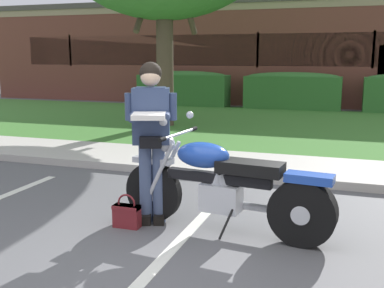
{
  "coord_description": "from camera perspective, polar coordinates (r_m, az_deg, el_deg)",
  "views": [
    {
      "loc": [
        1.32,
        -3.24,
        1.77
      ],
      "look_at": [
        -0.19,
        1.3,
        0.85
      ],
      "focal_mm": 43.3,
      "sensor_mm": 36.0,
      "label": 1
    }
  ],
  "objects": [
    {
      "name": "hedge_center_left",
      "position": [
        15.52,
        12.26,
        6.48
      ],
      "size": [
        3.08,
        0.9,
        1.24
      ],
      "color": "#336B2D",
      "rests_on": "ground"
    },
    {
      "name": "concrete_walk",
      "position": [
        7.53,
        7.87,
        -2.52
      ],
      "size": [
        60.0,
        1.5,
        0.08
      ],
      "primitive_type": "cube",
      "color": "#B7B2A8",
      "rests_on": "ground"
    },
    {
      "name": "stall_stripe_1",
      "position": [
        4.13,
        -4.16,
        -14.47
      ],
      "size": [
        0.15,
        4.4,
        0.01
      ],
      "primitive_type": "cube",
      "rotation": [
        0.0,
        0.0,
        -0.01
      ],
      "color": "silver",
      "rests_on": "ground"
    },
    {
      "name": "ground_plane",
      "position": [
        3.92,
        -3.49,
        -15.98
      ],
      "size": [
        140.0,
        140.0,
        0.0
      ],
      "primitive_type": "plane",
      "color": "#565659"
    },
    {
      "name": "hedge_left",
      "position": [
        16.37,
        -1.06,
        6.94
      ],
      "size": [
        3.19,
        0.9,
        1.24
      ],
      "color": "#336B2D",
      "rests_on": "ground"
    },
    {
      "name": "motorcycle",
      "position": [
        4.63,
        4.88,
        -5.3
      ],
      "size": [
        2.24,
        0.82,
        1.18
      ],
      "color": "black",
      "rests_on": "ground"
    },
    {
      "name": "handbag",
      "position": [
        4.92,
        -8.04,
        -8.53
      ],
      "size": [
        0.28,
        0.13,
        0.36
      ],
      "color": "maroon",
      "rests_on": "ground"
    },
    {
      "name": "grass_lawn",
      "position": [
        11.76,
        11.83,
        2.12
      ],
      "size": [
        60.0,
        7.21,
        0.06
      ],
      "primitive_type": "cube",
      "color": "#3D752D",
      "rests_on": "ground"
    },
    {
      "name": "curb_strip",
      "position": [
        6.71,
        6.52,
        -3.95
      ],
      "size": [
        60.0,
        0.2,
        0.12
      ],
      "primitive_type": "cube",
      "color": "#B7B2A8",
      "rests_on": "ground"
    },
    {
      "name": "brick_building",
      "position": [
        21.15,
        10.48,
        10.98
      ],
      "size": [
        22.27,
        9.58,
        3.76
      ],
      "color": "brown",
      "rests_on": "ground"
    },
    {
      "name": "rider_person",
      "position": [
        4.82,
        -5.04,
        1.73
      ],
      "size": [
        0.55,
        0.65,
        1.7
      ],
      "color": "black",
      "rests_on": "ground"
    }
  ]
}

